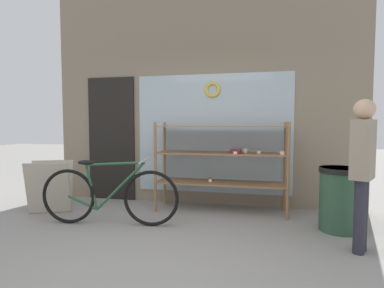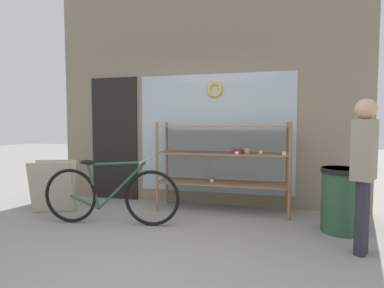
{
  "view_description": "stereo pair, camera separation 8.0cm",
  "coord_description": "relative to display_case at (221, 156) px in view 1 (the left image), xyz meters",
  "views": [
    {
      "loc": [
        0.9,
        -2.44,
        1.29
      ],
      "look_at": [
        0.19,
        0.83,
        1.08
      ],
      "focal_mm": 28.0,
      "sensor_mm": 36.0,
      "label": 1
    },
    {
      "loc": [
        0.97,
        -2.43,
        1.29
      ],
      "look_at": [
        0.19,
        0.83,
        1.08
      ],
      "focal_mm": 28.0,
      "sensor_mm": 36.0,
      "label": 2
    }
  ],
  "objects": [
    {
      "name": "storefront_facade",
      "position": [
        -0.42,
        0.39,
        1.06
      ],
      "size": [
        5.03,
        0.13,
        3.91
      ],
      "color": "gray",
      "rests_on": "ground_plane"
    },
    {
      "name": "trash_bin",
      "position": [
        1.5,
        -0.53,
        -0.41
      ],
      "size": [
        0.48,
        0.48,
        0.78
      ],
      "color": "#2D5138",
      "rests_on": "ground_plane"
    },
    {
      "name": "ground_plane",
      "position": [
        -0.38,
        -1.97,
        -0.83
      ],
      "size": [
        30.0,
        30.0,
        0.0
      ],
      "primitive_type": "plane",
      "color": "gray"
    },
    {
      "name": "pedestrian",
      "position": [
        1.55,
        -1.15,
        0.08
      ],
      "size": [
        0.31,
        0.37,
        1.55
      ],
      "rotation": [
        0.0,
        0.0,
        1.08
      ],
      "color": "#282833",
      "rests_on": "ground_plane"
    },
    {
      "name": "bicycle",
      "position": [
        -1.35,
        -0.92,
        -0.44
      ],
      "size": [
        1.81,
        0.46,
        0.85
      ],
      "rotation": [
        0.0,
        0.0,
        0.12
      ],
      "color": "black",
      "rests_on": "ground_plane"
    },
    {
      "name": "display_case",
      "position": [
        0.0,
        0.0,
        0.0
      ],
      "size": [
        1.93,
        0.5,
        1.34
      ],
      "color": "#8E6642",
      "rests_on": "ground_plane"
    },
    {
      "name": "sandwich_board",
      "position": [
        -2.45,
        -0.62,
        -0.44
      ],
      "size": [
        0.69,
        0.56,
        0.75
      ],
      "rotation": [
        0.0,
        0.0,
        0.36
      ],
      "color": "#B2A893",
      "rests_on": "ground_plane"
    }
  ]
}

